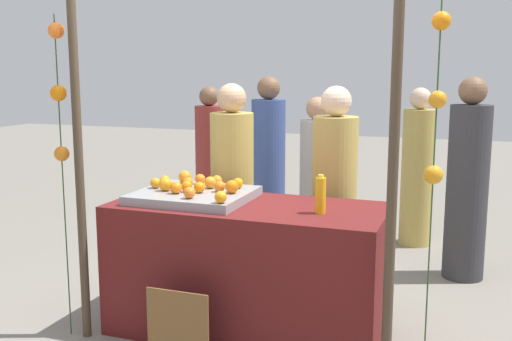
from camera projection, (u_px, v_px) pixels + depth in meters
The scene contains 32 objects.
ground_plane at pixel (248, 330), 4.06m from camera, with size 24.00×24.00×0.00m, color gray.
stall_counter at pixel (248, 268), 3.99m from camera, with size 1.78×0.80×0.87m, color #5B1919.
orange_tray at pixel (194, 195), 4.05m from camera, with size 0.74×0.66×0.06m, color gray.
orange_0 at pixel (210, 182), 4.13m from camera, with size 0.08×0.08×0.08m, color orange.
orange_1 at pixel (220, 186), 4.02m from camera, with size 0.07×0.07×0.07m, color orange.
orange_2 at pixel (221, 197), 3.68m from camera, with size 0.08×0.08×0.08m, color orange.
orange_3 at pixel (165, 181), 4.22m from camera, with size 0.07×0.07×0.07m, color orange.
orange_4 at pixel (200, 179), 4.28m from camera, with size 0.07×0.07×0.07m, color orange.
orange_5 at pixel (156, 183), 4.14m from camera, with size 0.07×0.07×0.07m, color orange.
orange_6 at pixel (217, 181), 4.22m from camera, with size 0.08×0.08×0.08m, color orange.
orange_7 at pixel (187, 186), 4.02m from camera, with size 0.07×0.07×0.07m, color orange.
orange_8 at pixel (232, 187), 3.97m from camera, with size 0.09×0.09×0.09m, color orange.
orange_9 at pixel (199, 187), 3.98m from camera, with size 0.07×0.07×0.07m, color orange.
orange_10 at pixel (165, 184), 4.05m from camera, with size 0.09×0.09×0.09m, color orange.
orange_11 at pixel (238, 183), 4.13m from camera, with size 0.07×0.07×0.07m, color orange.
orange_12 at pixel (189, 193), 3.81m from camera, with size 0.07×0.07×0.07m, color orange.
orange_13 at pixel (176, 188), 3.96m from camera, with size 0.08×0.08×0.08m, color orange.
orange_14 at pixel (188, 183), 4.16m from camera, with size 0.07×0.07×0.07m, color orange.
orange_15 at pixel (185, 177), 4.32m from camera, with size 0.09×0.09×0.09m, color orange.
juice_bottle at pixel (321, 195), 3.66m from camera, with size 0.06×0.06×0.24m.
chalkboard_sign at pixel (178, 329), 3.55m from camera, with size 0.40×0.03×0.48m.
vendor_left at pixel (232, 198), 4.62m from camera, with size 0.33×0.33×1.63m.
vendor_right at pixel (334, 205), 4.40m from camera, with size 0.32×0.32×1.62m.
crowd_person_0 at pixel (316, 187), 5.35m from camera, with size 0.30×0.30×1.50m.
crowd_person_1 at pixel (417, 173), 5.95m from camera, with size 0.31×0.31×1.56m.
crowd_person_2 at pixel (268, 167), 5.97m from camera, with size 0.33×0.33×1.66m.
crowd_person_3 at pixel (210, 163), 6.55m from camera, with size 0.31×0.31×1.55m.
crowd_person_4 at pixel (467, 186), 4.97m from camera, with size 0.34×0.34×1.67m.
canopy_post_left at pixel (79, 169), 3.80m from camera, with size 0.06×0.06×2.22m, color #473828.
canopy_post_right at pixel (392, 190), 3.14m from camera, with size 0.06×0.06×2.22m, color #473828.
garland_strand_left at pixel (59, 95), 3.74m from camera, with size 0.10×0.11×2.07m.
garland_strand_right at pixel (437, 110), 3.00m from camera, with size 0.10×0.10×2.07m.
Camera 1 is at (1.36, -3.58, 1.74)m, focal length 42.44 mm.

